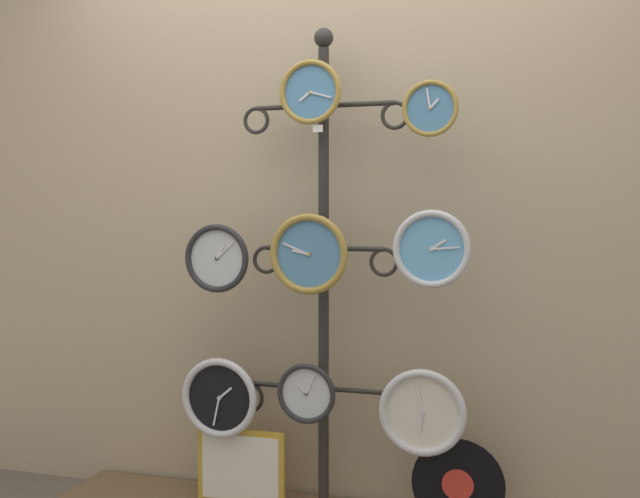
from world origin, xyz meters
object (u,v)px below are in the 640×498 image
Objects in this scene: clock_top_center at (311,92)px; clock_middle_left at (217,258)px; display_stand at (324,331)px; clock_middle_right at (432,249)px; clock_bottom_left at (220,398)px; picture_frame at (241,468)px; clock_middle_center at (309,254)px; clock_top_right at (430,109)px; clock_bottom_center at (307,393)px; vinyl_record at (458,485)px; clock_bottom_right at (422,412)px.

clock_top_center is 0.75m from clock_middle_left.
display_stand is 7.90× the size of clock_top_center.
clock_middle_right is 0.88× the size of clock_bottom_left.
clock_top_center is 0.67× the size of picture_frame.
picture_frame is (-0.30, -0.00, -1.50)m from clock_top_center.
clock_middle_center is (0.39, -0.01, 0.02)m from clock_middle_left.
clock_middle_left is (-0.85, -0.01, -0.56)m from clock_top_right.
clock_middle_left is (-0.41, -0.10, 0.29)m from display_stand.
clock_bottom_left is (-0.38, -0.03, -1.21)m from clock_top_center.
clock_bottom_left reaches higher than picture_frame.
clock_bottom_center is (-0.01, -0.03, -1.17)m from clock_top_center.
clock_bottom_center is 0.68× the size of vinyl_record.
clock_top_right is 0.63× the size of clock_bottom_right.
clock_bottom_left is at bearing -175.77° from clock_top_center.
clock_bottom_left is at bearing -179.99° from clock_bottom_right.
display_stand is 0.51m from clock_bottom_right.
vinyl_record is (0.13, 0.04, -0.27)m from clock_bottom_right.
display_stand is 6.84× the size of clock_middle_right.
picture_frame is (-0.87, -0.01, -0.02)m from vinyl_record.
clock_bottom_center is at bearing -177.87° from clock_top_right.
display_stand is 8.32× the size of clock_bottom_center.
clock_bottom_center is at bearing -108.56° from display_stand.
clock_bottom_right is 0.80m from picture_frame.
clock_middle_center is 0.54m from clock_bottom_center.
display_stand reaches higher than clock_top_center.
clock_middle_right is 0.77× the size of picture_frame.
clock_top_center is 1.53m from picture_frame.
picture_frame is (-0.74, 0.03, -0.29)m from clock_bottom_right.
clock_middle_right is at bearing -3.71° from clock_top_center.
clock_bottom_center reaches higher than picture_frame.
clock_bottom_left is at bearing -177.69° from vinyl_record.
clock_top_center reaches higher than clock_bottom_right.
clock_top_center is 0.80× the size of clock_middle_center.
clock_middle_center is 1.03m from vinyl_record.
clock_middle_center is at bearing -176.62° from clock_top_right.
clock_middle_left is 0.86m from clock_middle_right.
clock_top_right is at bearing 122.11° from clock_middle_right.
vinyl_record is at bearing 12.42° from clock_top_right.
clock_bottom_right is (-0.02, -0.01, -1.12)m from clock_top_right.
clock_top_center is 0.76m from clock_middle_right.
vinyl_record is at bearing 1.05° from clock_top_center.
clock_middle_left is 0.86m from picture_frame.
clock_middle_center is 0.47m from clock_middle_right.
clock_top_center is 1.59m from vinyl_record.
clock_bottom_right is (0.83, -0.00, -0.56)m from clock_middle_left.
clock_bottom_left is (-0.84, -0.01, -1.13)m from clock_top_right.
clock_middle_center is (-0.02, -0.12, 0.31)m from display_stand.
clock_middle_right is (0.47, 0.01, 0.03)m from clock_middle_center.
clock_top_center is 1.17m from clock_bottom_center.
clock_top_center is 0.47m from clock_top_right.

